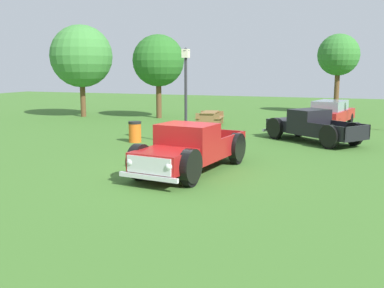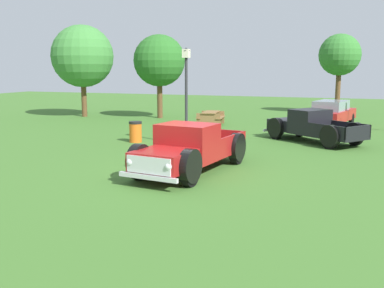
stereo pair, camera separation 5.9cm
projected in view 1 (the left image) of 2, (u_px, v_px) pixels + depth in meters
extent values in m
plane|color=#3D6B28|center=(181.00, 172.00, 14.62)|extent=(80.00, 80.00, 0.00)
cube|color=maroon|center=(164.00, 160.00, 13.13)|extent=(1.77, 1.76, 0.57)
cube|color=silver|center=(149.00, 165.00, 12.43)|extent=(1.42, 0.25, 0.48)
sphere|color=silver|center=(169.00, 167.00, 12.15)|extent=(0.21, 0.21, 0.21)
sphere|color=silver|center=(130.00, 162.00, 12.73)|extent=(0.21, 0.21, 0.21)
cube|color=maroon|center=(187.00, 142.00, 14.35)|extent=(1.90, 1.57, 1.20)
cube|color=#8C9EA8|center=(178.00, 137.00, 13.75)|extent=(1.50, 0.24, 0.53)
cube|color=maroon|center=(211.00, 150.00, 15.99)|extent=(2.01, 2.40, 0.10)
cube|color=maroon|center=(233.00, 143.00, 15.55)|extent=(0.37, 2.18, 0.57)
cube|color=maroon|center=(190.00, 139.00, 16.31)|extent=(0.37, 2.18, 0.57)
cube|color=maroon|center=(223.00, 137.00, 16.85)|extent=(1.74, 0.31, 0.57)
cylinder|color=black|center=(190.00, 173.00, 12.77)|extent=(0.33, 0.82, 0.79)
cylinder|color=#B7B7BC|center=(191.00, 173.00, 12.77)|extent=(0.29, 0.35, 0.32)
cylinder|color=black|center=(190.00, 166.00, 12.74)|extent=(0.42, 1.03, 1.00)
cylinder|color=black|center=(139.00, 167.00, 13.58)|extent=(0.33, 0.82, 0.79)
cylinder|color=#B7B7BC|center=(139.00, 167.00, 13.58)|extent=(0.29, 0.35, 0.32)
cylinder|color=black|center=(139.00, 160.00, 13.54)|extent=(0.42, 1.03, 1.00)
cylinder|color=black|center=(237.00, 153.00, 15.82)|extent=(0.33, 0.82, 0.79)
cylinder|color=#B7B7BC|center=(237.00, 153.00, 15.82)|extent=(0.29, 0.35, 0.32)
cylinder|color=black|center=(237.00, 147.00, 15.79)|extent=(0.42, 1.03, 1.00)
cylinder|color=black|center=(193.00, 149.00, 16.62)|extent=(0.33, 0.82, 0.79)
cylinder|color=#B7B7BC|center=(192.00, 149.00, 16.63)|extent=(0.29, 0.35, 0.32)
cylinder|color=black|center=(193.00, 143.00, 16.59)|extent=(0.42, 1.03, 1.00)
cube|color=silver|center=(148.00, 177.00, 12.44)|extent=(1.90, 0.35, 0.13)
cube|color=black|center=(288.00, 125.00, 21.80)|extent=(2.04, 2.05, 0.53)
cube|color=silver|center=(277.00, 123.00, 22.42)|extent=(0.84, 1.10, 0.45)
sphere|color=silver|center=(268.00, 123.00, 22.08)|extent=(0.19, 0.19, 0.19)
sphere|color=silver|center=(286.00, 122.00, 22.72)|extent=(0.19, 0.19, 0.19)
cube|color=black|center=(309.00, 121.00, 20.63)|extent=(1.98, 2.05, 1.11)
cube|color=#8C9EA8|center=(300.00, 115.00, 21.08)|extent=(0.86, 1.15, 0.49)
cube|color=black|center=(338.00, 137.00, 19.36)|extent=(2.60, 2.51, 0.10)
cube|color=black|center=(326.00, 131.00, 18.89)|extent=(1.68, 1.27, 0.53)
cube|color=black|center=(350.00, 128.00, 19.72)|extent=(1.68, 1.27, 0.53)
cube|color=black|center=(357.00, 132.00, 18.50)|extent=(1.03, 1.35, 0.53)
cylinder|color=black|center=(275.00, 131.00, 21.41)|extent=(0.72, 0.61, 0.74)
cylinder|color=#B7B7BC|center=(275.00, 131.00, 21.40)|extent=(0.37, 0.36, 0.29)
cylinder|color=black|center=(275.00, 127.00, 21.38)|extent=(0.91, 0.77, 0.93)
cylinder|color=black|center=(299.00, 129.00, 22.29)|extent=(0.72, 0.61, 0.74)
cylinder|color=#B7B7BC|center=(299.00, 129.00, 22.29)|extent=(0.37, 0.36, 0.29)
cylinder|color=black|center=(299.00, 125.00, 22.25)|extent=(0.91, 0.77, 0.93)
cylinder|color=black|center=(329.00, 140.00, 18.73)|extent=(0.72, 0.61, 0.74)
cylinder|color=#B7B7BC|center=(329.00, 140.00, 18.72)|extent=(0.37, 0.36, 0.29)
cylinder|color=black|center=(330.00, 136.00, 18.70)|extent=(0.91, 0.77, 0.93)
cylinder|color=black|center=(354.00, 137.00, 19.61)|extent=(0.72, 0.61, 0.74)
cylinder|color=#B7B7BC|center=(355.00, 137.00, 19.61)|extent=(0.37, 0.36, 0.29)
cylinder|color=black|center=(355.00, 133.00, 19.57)|extent=(0.91, 0.77, 0.93)
cube|color=silver|center=(276.00, 129.00, 22.50)|extent=(1.13, 1.48, 0.12)
cube|color=#B21E1E|center=(330.00, 115.00, 26.28)|extent=(2.68, 4.71, 0.61)
cube|color=#7F939E|center=(330.00, 105.00, 26.06)|extent=(2.00, 2.74, 0.55)
cylinder|color=black|center=(324.00, 117.00, 28.02)|extent=(0.33, 0.67, 0.65)
cylinder|color=black|center=(350.00, 119.00, 27.17)|extent=(0.33, 0.67, 0.65)
cylinder|color=black|center=(308.00, 122.00, 25.50)|extent=(0.33, 0.67, 0.65)
cylinder|color=black|center=(337.00, 124.00, 24.65)|extent=(0.33, 0.67, 0.65)
cube|color=#2D2D33|center=(186.00, 143.00, 19.54)|extent=(0.36, 0.36, 0.25)
cylinder|color=#2D2D33|center=(186.00, 100.00, 19.23)|extent=(0.12, 0.12, 3.52)
cube|color=#F2EACC|center=(186.00, 53.00, 18.90)|extent=(0.28, 0.28, 0.36)
cone|color=#2D2D33|center=(186.00, 49.00, 18.87)|extent=(0.32, 0.32, 0.14)
cube|color=olive|center=(210.00, 112.00, 26.79)|extent=(1.05, 1.89, 0.06)
cube|color=olive|center=(220.00, 117.00, 26.72)|extent=(0.53, 1.82, 0.05)
cube|color=olive|center=(200.00, 117.00, 26.97)|extent=(0.53, 1.82, 0.05)
cube|color=olive|center=(207.00, 120.00, 26.08)|extent=(1.40, 0.28, 0.75)
cube|color=olive|center=(212.00, 117.00, 27.63)|extent=(1.40, 0.28, 0.75)
cylinder|color=orange|center=(135.00, 133.00, 20.48)|extent=(0.56, 0.56, 0.85)
cylinder|color=black|center=(135.00, 123.00, 20.40)|extent=(0.59, 0.59, 0.10)
cylinder|color=brown|center=(336.00, 92.00, 33.20)|extent=(0.36, 0.36, 3.17)
sphere|color=#33752D|center=(338.00, 55.00, 32.75)|extent=(3.02, 3.02, 3.02)
cylinder|color=brown|center=(83.00, 98.00, 31.20)|extent=(0.36, 0.36, 2.56)
sphere|color=#3D7F38|center=(81.00, 56.00, 30.73)|extent=(4.24, 4.24, 4.24)
cylinder|color=brown|center=(159.00, 99.00, 30.33)|extent=(0.36, 0.36, 2.55)
sphere|color=#286623|center=(158.00, 61.00, 29.90)|extent=(3.44, 3.44, 3.44)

